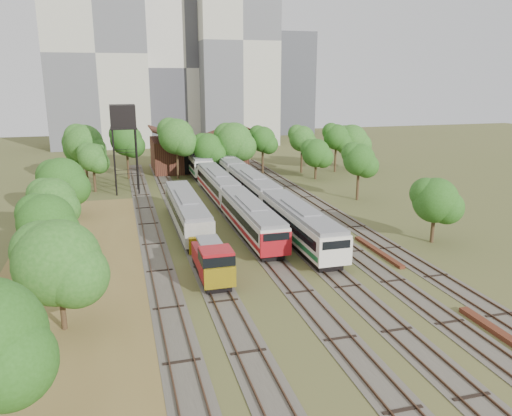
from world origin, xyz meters
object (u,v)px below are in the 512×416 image
object	(u,v)px
railcar_red_set	(232,199)
shunter_locomotive	(212,262)
water_tower	(123,119)
railcar_green_set	(253,188)

from	to	relation	value
railcar_red_set	shunter_locomotive	distance (m)	20.00
shunter_locomotive	railcar_red_set	bearing A→B (deg)	72.54
shunter_locomotive	water_tower	xyz separation A→B (m)	(-5.78, 34.61, 8.86)
railcar_red_set	water_tower	bearing A→B (deg)	127.19
railcar_green_set	shunter_locomotive	world-z (taller)	railcar_green_set
railcar_red_set	water_tower	size ratio (longest dim) A/B	2.80
water_tower	railcar_red_set	bearing A→B (deg)	-52.81
railcar_red_set	railcar_green_set	bearing A→B (deg)	51.98
shunter_locomotive	water_tower	bearing A→B (deg)	99.48
railcar_red_set	water_tower	xyz separation A→B (m)	(-11.78, 15.53, 8.52)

